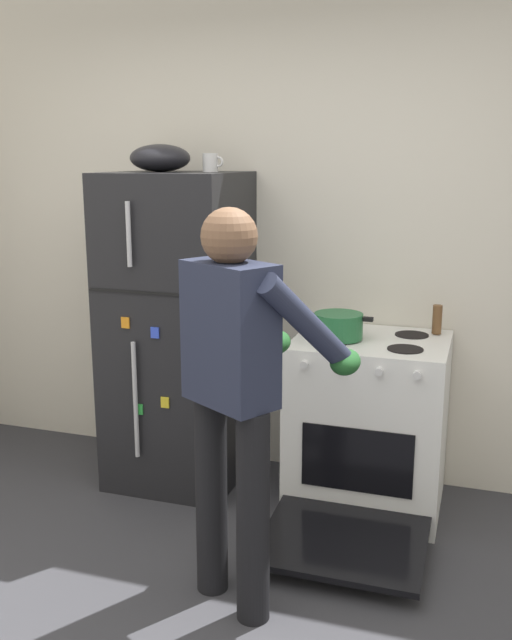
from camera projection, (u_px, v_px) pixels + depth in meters
kitchen_wall_back at (295, 235)px, 3.93m from camera, size 6.00×0.10×2.70m
refrigerator at (179, 331)px, 3.86m from camera, size 0.68×0.72×1.70m
stove_range at (368, 425)px, 3.62m from camera, size 0.76×1.21×0.89m
person_cook at (238, 376)px, 2.70m from camera, size 0.67×0.73×1.60m
red_pot at (338, 326)px, 3.52m from camera, size 0.34×0.24×0.13m
coffee_mug at (211, 163)px, 3.65m from camera, size 0.11×0.08×0.10m
pepper_mill at (437, 319)px, 3.61m from camera, size 0.05×0.05×0.15m
mixing_bowl at (160, 158)px, 3.67m from camera, size 0.31×0.31×0.14m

